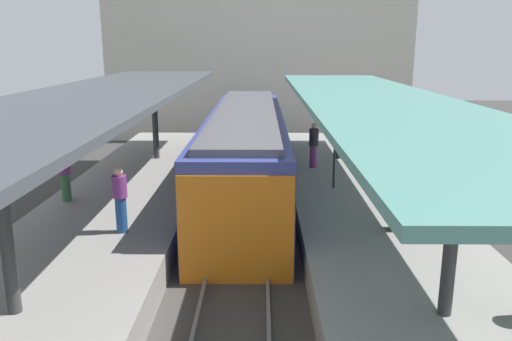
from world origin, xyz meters
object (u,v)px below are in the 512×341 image
object	(u,v)px
commuter_train	(246,151)
passenger_mid_platform	(314,144)
platform_bench	(414,211)
platform_sign	(335,140)
passenger_far_end	(120,199)
passenger_near_bench	(65,174)

from	to	relation	value
commuter_train	passenger_mid_platform	bearing A→B (deg)	9.24
platform_bench	platform_sign	size ratio (longest dim) A/B	0.63
platform_bench	passenger_far_end	xyz separation A→B (m)	(-7.43, -0.31, 0.41)
commuter_train	passenger_far_end	xyz separation A→B (m)	(-2.95, -6.60, 0.15)
commuter_train	platform_bench	xyz separation A→B (m)	(4.48, -6.29, -0.26)
passenger_far_end	passenger_near_bench	bearing A→B (deg)	132.41
platform_sign	passenger_far_end	distance (m)	7.24
platform_bench	passenger_mid_platform	xyz separation A→B (m)	(-1.89, 6.71, 0.43)
platform_bench	platform_sign	distance (m)	4.25
platform_sign	passenger_mid_platform	distance (m)	3.03
passenger_mid_platform	passenger_far_end	distance (m)	8.94
platform_sign	passenger_mid_platform	xyz separation A→B (m)	(-0.38, 2.92, -0.73)
platform_sign	passenger_near_bench	size ratio (longest dim) A/B	1.38
platform_sign	passenger_far_end	xyz separation A→B (m)	(-5.91, -4.10, -0.75)
platform_bench	passenger_far_end	world-z (taller)	passenger_far_end
platform_sign	passenger_far_end	world-z (taller)	platform_sign
passenger_mid_platform	passenger_far_end	world-z (taller)	passenger_mid_platform
passenger_near_bench	passenger_mid_platform	distance (m)	9.07
passenger_far_end	commuter_train	bearing A→B (deg)	65.94
platform_sign	passenger_mid_platform	size ratio (longest dim) A/B	1.28
platform_bench	passenger_far_end	size ratio (longest dim) A/B	0.83
commuter_train	passenger_far_end	bearing A→B (deg)	-114.06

